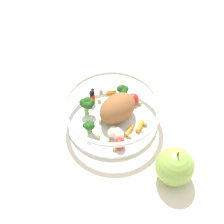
# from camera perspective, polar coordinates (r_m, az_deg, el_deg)

# --- Properties ---
(ground_plane) EXTENTS (2.40, 2.40, 0.00)m
(ground_plane) POSITION_cam_1_polar(r_m,az_deg,el_deg) (0.81, -0.36, -2.78)
(ground_plane) COLOR silver
(food_container) EXTENTS (0.23, 0.23, 0.08)m
(food_container) POSITION_cam_1_polar(r_m,az_deg,el_deg) (0.80, 0.15, 0.03)
(food_container) COLOR white
(food_container) RESTS_ON ground_plane
(loose_apple) EXTENTS (0.08, 0.08, 0.09)m
(loose_apple) POSITION_cam_1_polar(r_m,az_deg,el_deg) (0.72, 10.57, -9.03)
(loose_apple) COLOR #8CB74C
(loose_apple) RESTS_ON ground_plane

